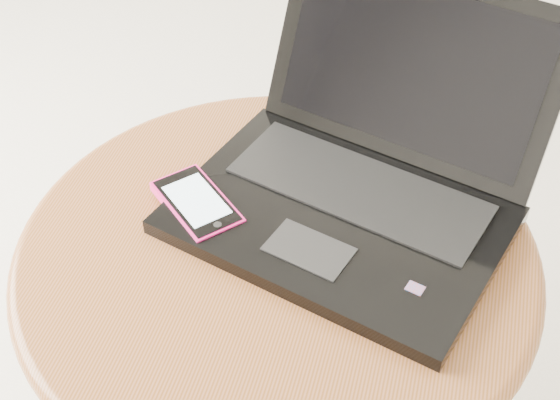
# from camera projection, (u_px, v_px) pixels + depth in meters

# --- Properties ---
(table) EXTENTS (0.65, 0.65, 0.51)m
(table) POSITION_uv_depth(u_px,v_px,m) (277.00, 304.00, 1.06)
(table) COLOR #52291B
(table) RESTS_ON ground
(laptop) EXTENTS (0.48, 0.47, 0.24)m
(laptop) POSITION_uv_depth(u_px,v_px,m) (360.00, 175.00, 1.01)
(laptop) COLOR black
(laptop) RESTS_ON table
(phone_black) EXTENTS (0.11, 0.11, 0.01)m
(phone_black) POSITION_uv_depth(u_px,v_px,m) (226.00, 198.00, 1.04)
(phone_black) COLOR black
(phone_black) RESTS_ON table
(phone_pink) EXTENTS (0.14, 0.14, 0.02)m
(phone_pink) POSITION_uv_depth(u_px,v_px,m) (197.00, 204.00, 1.01)
(phone_pink) COLOR #F21B78
(phone_pink) RESTS_ON phone_black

